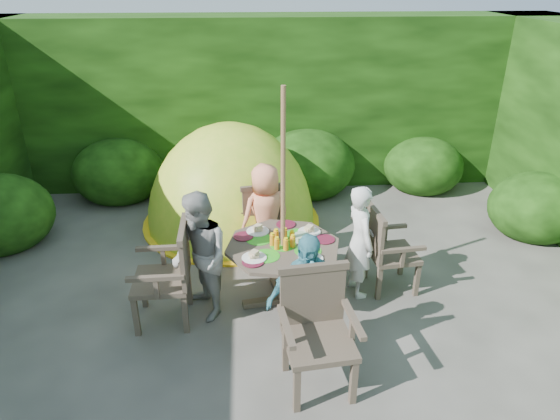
{
  "coord_description": "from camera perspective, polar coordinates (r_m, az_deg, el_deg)",
  "views": [
    {
      "loc": [
        -0.31,
        -3.67,
        3.06
      ],
      "look_at": [
        0.02,
        0.93,
        0.85
      ],
      "focal_mm": 32.0,
      "sensor_mm": 36.0,
      "label": 1
    }
  ],
  "objects": [
    {
      "name": "child_front",
      "position": [
        4.23,
        2.98,
        -10.01
      ],
      "size": [
        0.76,
        0.48,
        1.2
      ],
      "primitive_type": "imported",
      "rotation": [
        0.0,
        0.0,
        0.3
      ],
      "color": "teal",
      "rests_on": "ground"
    },
    {
      "name": "child_left",
      "position": [
        4.75,
        -9.11,
        -5.35
      ],
      "size": [
        0.71,
        0.77,
        1.28
      ],
      "primitive_type": "imported",
      "rotation": [
        0.0,
        0.0,
        -1.11
      ],
      "color": "#969591",
      "rests_on": "ground"
    },
    {
      "name": "hedge_enclosure",
      "position": [
        5.33,
        -0.53,
        5.76
      ],
      "size": [
        9.0,
        9.0,
        2.5
      ],
      "color": "black",
      "rests_on": "ground"
    },
    {
      "name": "parasol_pole",
      "position": [
        4.65,
        0.35,
        0.65
      ],
      "size": [
        0.05,
        0.05,
        2.2
      ],
      "primitive_type": "cylinder",
      "rotation": [
        0.0,
        0.0,
        0.17
      ],
      "color": "brown",
      "rests_on": "ground"
    },
    {
      "name": "garden_chair_right",
      "position": [
        5.29,
        12.02,
        -4.31
      ],
      "size": [
        0.52,
        0.58,
        0.89
      ],
      "rotation": [
        0.0,
        0.0,
        1.67
      ],
      "color": "#3B3127",
      "rests_on": "ground"
    },
    {
      "name": "patio_table",
      "position": [
        4.9,
        0.37,
        -5.07
      ],
      "size": [
        1.32,
        1.32,
        0.8
      ],
      "rotation": [
        0.0,
        0.0,
        0.17
      ],
      "color": "#3B3127",
      "rests_on": "ground"
    },
    {
      "name": "ground",
      "position": [
        4.79,
        0.56,
        -14.11
      ],
      "size": [
        60.0,
        60.0,
        0.0
      ],
      "primitive_type": "plane",
      "color": "#43403B",
      "rests_on": "ground"
    },
    {
      "name": "garden_chair_front",
      "position": [
        4.06,
        4.22,
        -13.3
      ],
      "size": [
        0.63,
        0.58,
        0.96
      ],
      "rotation": [
        0.0,
        0.0,
        0.11
      ],
      "color": "#3B3127",
      "rests_on": "ground"
    },
    {
      "name": "dome_tent",
      "position": [
        6.79,
        -5.48,
        -1.31
      ],
      "size": [
        2.46,
        2.46,
        2.7
      ],
      "rotation": [
        0.0,
        0.0,
        0.12
      ],
      "color": "#A0CD27",
      "rests_on": "ground"
    },
    {
      "name": "garden_chair_left",
      "position": [
        4.8,
        -12.52,
        -7.07
      ],
      "size": [
        0.53,
        0.59,
        0.96
      ],
      "rotation": [
        0.0,
        0.0,
        -1.55
      ],
      "color": "#3B3127",
      "rests_on": "ground"
    },
    {
      "name": "child_back",
      "position": [
        5.57,
        -1.65,
        -0.64
      ],
      "size": [
        0.69,
        0.57,
        1.2
      ],
      "primitive_type": "imported",
      "rotation": [
        0.0,
        0.0,
        3.53
      ],
      "color": "#FF9369",
      "rests_on": "ground"
    },
    {
      "name": "garden_chair_back",
      "position": [
        5.89,
        -2.23,
        -0.56
      ],
      "size": [
        0.6,
        0.55,
        0.87
      ],
      "rotation": [
        0.0,
        0.0,
        3.33
      ],
      "color": "#3B3127",
      "rests_on": "ground"
    },
    {
      "name": "child_right",
      "position": [
        5.11,
        9.1,
        -3.55
      ],
      "size": [
        0.37,
        0.48,
        1.2
      ],
      "primitive_type": "imported",
      "rotation": [
        0.0,
        0.0,
        1.76
      ],
      "color": "silver",
      "rests_on": "ground"
    }
  ]
}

